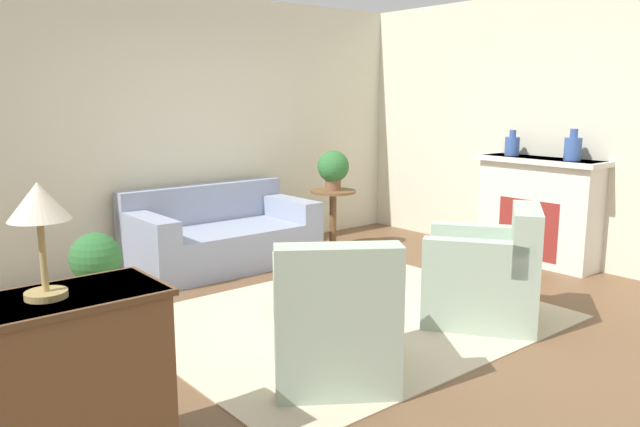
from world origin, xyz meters
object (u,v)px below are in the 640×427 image
Objects in this scene: couch at (220,237)px; vase_mantel_far at (573,148)px; vase_mantel_near at (512,145)px; table_lamp at (39,210)px; dresser at (54,389)px; potted_plant_on_side_table at (333,168)px; ottoman_table at (322,281)px; armchair_left at (333,323)px; potted_plant_floor at (96,265)px; side_table at (333,209)px; armchair_right at (487,277)px.

couch is 3.64m from vase_mantel_far.
vase_mantel_far reaches higher than vase_mantel_near.
vase_mantel_far reaches higher than table_lamp.
potted_plant_on_side_table is at bearing 33.72° from dresser.
ottoman_table is at bearing 167.50° from vase_mantel_far.
ottoman_table is (0.73, 0.98, -0.10)m from armchair_left.
potted_plant_on_side_table reaches higher than potted_plant_floor.
armchair_left reaches higher than side_table.
vase_mantel_near is at bearing -17.82° from potted_plant_floor.
dresser is 2.61m from potted_plant_floor.
potted_plant_on_side_table is 2.85m from potted_plant_floor.
armchair_right is 2.43× the size of potted_plant_on_side_table.
vase_mantel_far is (1.86, 0.39, 0.88)m from armchair_right.
potted_plant_floor is at bearing -164.41° from couch.
potted_plant_on_side_table is (-1.25, 1.46, -0.28)m from vase_mantel_near.
couch is at bearing 146.79° from vase_mantel_near.
couch is 2.66× the size of ottoman_table.
ottoman_table is 1.16× the size of potted_plant_floor.
vase_mantel_near is (2.59, -1.70, 0.92)m from couch.
armchair_left is at bearing -130.63° from side_table.
armchair_right is 1.80× the size of potted_plant_floor.
dresser is at bearing -179.29° from armchair_left.
ottoman_table is at bearing -178.20° from vase_mantel_near.
vase_mantel_far is at bearing -12.50° from ottoman_table.
dresser is (-3.22, -0.02, 0.10)m from armchair_right.
ottoman_table is 2.87m from vase_mantel_near.
couch is at bearing 48.28° from table_lamp.
table_lamp is (-3.22, -0.02, 0.90)m from armchair_right.
dresser is at bearing -157.07° from ottoman_table.
potted_plant_on_side_table is 0.74× the size of potted_plant_floor.
table_lamp reaches higher than armchair_right.
side_table reaches higher than ottoman_table.
potted_plant_on_side_table is at bearing -153.43° from side_table.
dresser is at bearing -90.00° from table_lamp.
ottoman_table is (-0.11, -1.78, -0.03)m from couch.
potted_plant_on_side_table reaches higher than armchair_left.
ottoman_table is at bearing 22.93° from dresser.
vase_mantel_far is at bearing 6.43° from armchair_left.
ottoman_table is 2.13m from side_table.
vase_mantel_near is at bearing -49.35° from potted_plant_on_side_table.
potted_plant_floor is (-1.33, 1.38, 0.07)m from ottoman_table.
side_table is 1.13× the size of potted_plant_floor.
armchair_right is 2.67m from potted_plant_on_side_table.
side_table is at bearing 3.42° from potted_plant_floor.
table_lamp is at bearing -146.28° from potted_plant_on_side_table.
table_lamp is at bearing -113.67° from potted_plant_floor.
armchair_right is 3.52× the size of vase_mantel_far.
dresser is at bearing -179.64° from armchair_right.
armchair_right reaches higher than side_table.
armchair_right is 1.59× the size of side_table.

